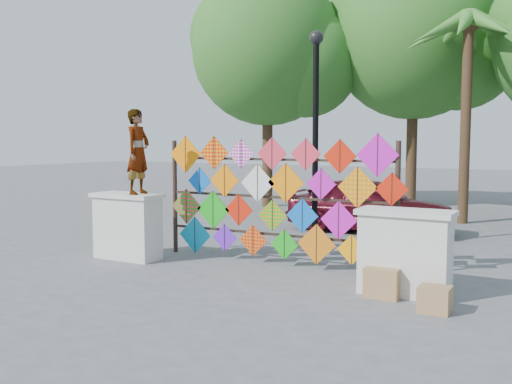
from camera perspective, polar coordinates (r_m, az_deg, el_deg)
ground at (r=10.10m, az=-0.26°, el=-7.99°), size 80.00×80.00×0.00m
parapet_left at (r=11.38m, az=-12.73°, el=-3.29°), size 1.40×0.65×1.28m
parapet_right at (r=8.80m, az=14.67°, el=-5.81°), size 1.40×0.65×1.28m
kite_rack at (r=10.52m, az=1.91°, el=-0.68°), size 4.89×0.24×2.43m
tree_west at (r=20.11m, az=1.47°, el=13.98°), size 5.85×5.20×8.01m
tree_mid at (r=20.46m, az=15.87°, el=14.75°), size 6.30×5.60×8.61m
palm_tree at (r=16.99m, az=20.46°, el=13.83°), size 3.62×3.62×5.83m
vendor_woman at (r=11.06m, az=-11.73°, el=3.96°), size 0.43×0.62×1.61m
sedan at (r=14.57m, az=11.23°, el=-1.25°), size 4.10×1.68×1.39m
lamppost at (r=11.51m, az=5.97°, el=7.09°), size 0.28×0.28×4.46m
cardboard_box_near at (r=8.71m, az=12.66°, el=-8.75°), size 0.50×0.45×0.45m
cardboard_box_far at (r=8.15m, az=17.45°, el=-10.20°), size 0.41×0.38×0.35m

